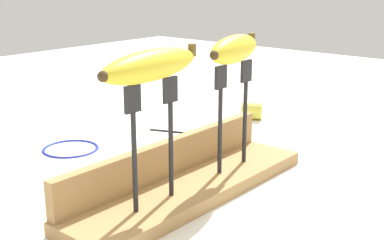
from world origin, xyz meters
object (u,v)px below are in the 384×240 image
(banana_raised_left, at_px, (151,65))
(wire_coil, at_px, (70,148))
(fork_fallen_far, at_px, (195,133))
(banana_chunk_near, at_px, (252,111))
(banana_raised_right, at_px, (234,49))
(fork_stand_left, at_px, (153,132))
(fork_stand_right, at_px, (233,106))

(banana_raised_left, height_order, wire_coil, banana_raised_left)
(fork_fallen_far, height_order, banana_chunk_near, banana_chunk_near)
(banana_raised_right, bearing_deg, fork_stand_left, 180.00)
(fork_stand_left, relative_size, banana_raised_left, 0.89)
(banana_raised_right, relative_size, banana_chunk_near, 2.64)
(banana_raised_left, xyz_separation_m, banana_raised_right, (0.19, -0.00, 0.00))
(fork_stand_right, relative_size, banana_chunk_near, 2.88)
(fork_stand_left, height_order, banana_raised_left, banana_raised_left)
(banana_raised_left, xyz_separation_m, fork_fallen_far, (0.34, 0.21, -0.21))
(fork_stand_right, distance_m, banana_raised_right, 0.09)
(banana_raised_left, distance_m, fork_fallen_far, 0.45)
(fork_stand_left, height_order, fork_stand_right, same)
(banana_raised_right, xyz_separation_m, fork_fallen_far, (0.15, 0.21, -0.22))
(fork_fallen_far, bearing_deg, fork_stand_right, -126.21)
(fork_fallen_far, bearing_deg, wire_coil, 152.06)
(banana_chunk_near, bearing_deg, wire_coil, 160.28)
(fork_stand_left, distance_m, banana_chunk_near, 0.56)
(fork_stand_right, xyz_separation_m, fork_fallen_far, (0.15, 0.21, -0.12))
(fork_fallen_far, height_order, wire_coil, same)
(fork_stand_right, distance_m, fork_fallen_far, 0.29)
(banana_chunk_near, bearing_deg, banana_raised_right, -151.23)
(banana_raised_left, height_order, banana_chunk_near, banana_raised_left)
(fork_stand_left, xyz_separation_m, banana_raised_right, (0.19, -0.00, 0.09))
(fork_stand_right, height_order, banana_raised_right, banana_raised_right)
(fork_stand_left, height_order, banana_raised_right, banana_raised_right)
(banana_chunk_near, bearing_deg, fork_fallen_far, 172.17)
(wire_coil, bearing_deg, banana_chunk_near, -19.72)
(fork_fallen_far, distance_m, wire_coil, 0.26)
(fork_stand_left, distance_m, banana_raised_right, 0.21)
(fork_stand_right, distance_m, banana_raised_left, 0.21)
(fork_stand_right, relative_size, fork_fallen_far, 1.15)
(banana_raised_right, relative_size, wire_coil, 1.46)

